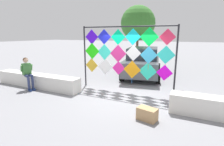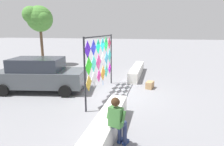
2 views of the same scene
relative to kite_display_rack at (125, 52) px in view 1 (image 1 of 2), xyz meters
The scene contains 7 objects.
ground 1.95m from the kite_display_rack, 74.03° to the right, with size 120.00×120.00×0.00m, color gray.
plaza_ledge_left 4.52m from the kite_display_rack, 163.08° to the right, with size 4.79×0.60×0.64m, color silver.
kite_display_rack is the anchor object (origin of this frame).
seated_vendor 4.55m from the kite_display_rack, 157.62° to the right, with size 0.70×0.57×1.48m.
parked_car 3.38m from the kite_display_rack, 92.03° to the left, with size 2.78×4.74×1.73m.
cardboard_box_large 3.23m from the kite_display_rack, 54.77° to the right, with size 0.58×0.34×0.37m, color tan.
tree_palm_like 10.09m from the kite_display_rack, 103.95° to the left, with size 3.29×3.29×5.21m.
Camera 1 is at (2.53, -6.35, 2.51)m, focal length 28.06 mm.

